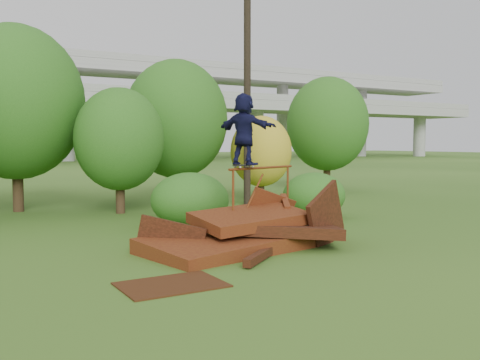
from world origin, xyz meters
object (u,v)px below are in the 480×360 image
skater (244,129)px  flat_plate (171,285)px  scrap_pile (246,234)px  utility_pole (247,87)px

skater → flat_plate: bearing=108.3°
scrap_pile → skater: skater is taller
scrap_pile → skater: size_ratio=3.08×
scrap_pile → utility_pole: bearing=58.8°
scrap_pile → skater: bearing=62.8°
skater → flat_plate: 5.25m
utility_pole → flat_plate: bearing=-127.4°
scrap_pile → utility_pole: utility_pole is taller
skater → flat_plate: (-3.26, -2.95, -2.87)m
scrap_pile → utility_pole: 9.90m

